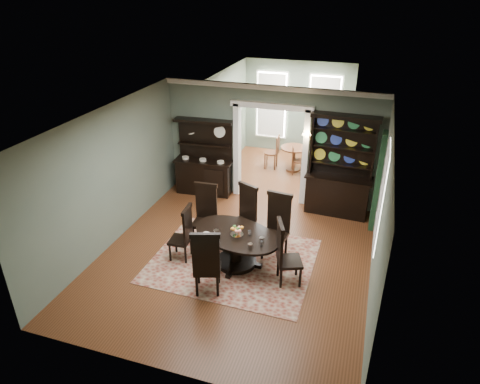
# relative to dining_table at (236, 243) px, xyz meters

# --- Properties ---
(room) EXTENTS (5.51, 6.01, 3.01)m
(room) POSITION_rel_dining_table_xyz_m (-0.10, 0.17, 1.06)
(room) COLOR brown
(room) RESTS_ON ground
(parlor) EXTENTS (3.51, 3.50, 3.01)m
(parlor) POSITION_rel_dining_table_xyz_m (-0.10, 5.65, 1.00)
(parlor) COLOR brown
(parlor) RESTS_ON ground
(doorway_trim) EXTENTS (2.08, 0.25, 2.57)m
(doorway_trim) POSITION_rel_dining_table_xyz_m (-0.10, 3.12, 1.10)
(doorway_trim) COLOR white
(doorway_trim) RESTS_ON floor
(right_window) EXTENTS (0.15, 1.47, 2.12)m
(right_window) POSITION_rel_dining_table_xyz_m (2.59, 1.05, 1.09)
(right_window) COLOR white
(right_window) RESTS_ON wall_right
(wall_sconce) EXTENTS (0.27, 0.21, 0.21)m
(wall_sconce) POSITION_rel_dining_table_xyz_m (0.85, 2.97, 1.38)
(wall_sconce) COLOR #BE8E32
(wall_sconce) RESTS_ON back_wall_right
(rug) EXTENTS (3.30, 2.72, 0.01)m
(rug) POSITION_rel_dining_table_xyz_m (-0.10, 0.07, -0.51)
(rug) COLOR maroon
(rug) RESTS_ON floor
(dining_table) EXTENTS (2.19, 2.19, 0.74)m
(dining_table) POSITION_rel_dining_table_xyz_m (0.00, 0.00, 0.00)
(dining_table) COLOR black
(dining_table) RESTS_ON rug
(centerpiece) EXTENTS (1.29, 0.83, 0.21)m
(centerpiece) POSITION_rel_dining_table_xyz_m (0.05, -0.09, 0.28)
(centerpiece) COLOR white
(centerpiece) RESTS_ON dining_table
(chair_far_left) EXTENTS (0.53, 0.50, 1.36)m
(chair_far_left) POSITION_rel_dining_table_xyz_m (-0.93, 0.66, 0.20)
(chair_far_left) COLOR black
(chair_far_left) RESTS_ON rug
(chair_far_mid) EXTENTS (0.64, 0.63, 1.34)m
(chair_far_mid) POSITION_rel_dining_table_xyz_m (-0.10, 0.93, 0.19)
(chair_far_mid) COLOR black
(chair_far_mid) RESTS_ON rug
(chair_far_right) EXTENTS (0.57, 0.55, 1.41)m
(chair_far_right) POSITION_rel_dining_table_xyz_m (0.69, 0.62, 0.23)
(chair_far_right) COLOR black
(chair_far_right) RESTS_ON rug
(chair_end_left) EXTENTS (0.46, 0.48, 1.22)m
(chair_end_left) POSITION_rel_dining_table_xyz_m (-1.07, -0.15, 0.13)
(chair_end_left) COLOR black
(chair_end_left) RESTS_ON rug
(chair_end_right) EXTENTS (0.61, 0.63, 1.33)m
(chair_end_right) POSITION_rel_dining_table_xyz_m (1.04, -0.28, 0.18)
(chair_end_right) COLOR black
(chair_end_right) RESTS_ON rug
(chair_near) EXTENTS (0.63, 0.62, 1.38)m
(chair_near) POSITION_rel_dining_table_xyz_m (-0.21, -1.05, 0.21)
(chair_near) COLOR black
(chair_near) RESTS_ON rug
(sideboard) EXTENTS (1.58, 0.66, 2.03)m
(sideboard) POSITION_rel_dining_table_xyz_m (-1.86, 2.88, 0.20)
(sideboard) COLOR black
(sideboard) RESTS_ON floor
(welsh_dresser) EXTENTS (1.62, 0.66, 2.49)m
(welsh_dresser) POSITION_rel_dining_table_xyz_m (1.69, 2.85, 0.39)
(welsh_dresser) COLOR black
(welsh_dresser) RESTS_ON floor
(parlor_table) EXTENTS (0.80, 0.80, 0.74)m
(parlor_table) POSITION_rel_dining_table_xyz_m (0.15, 5.08, -0.03)
(parlor_table) COLOR brown
(parlor_table) RESTS_ON parlor_floor
(parlor_chair_left) EXTENTS (0.44, 0.44, 1.05)m
(parlor_chair_left) POSITION_rel_dining_table_xyz_m (-0.48, 5.05, 0.05)
(parlor_chair_left) COLOR brown
(parlor_chair_left) RESTS_ON parlor_floor
(parlor_chair_right) EXTENTS (0.40, 0.39, 0.87)m
(parlor_chair_right) POSITION_rel_dining_table_xyz_m (0.25, 4.85, -0.05)
(parlor_chair_right) COLOR brown
(parlor_chair_right) RESTS_ON parlor_floor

